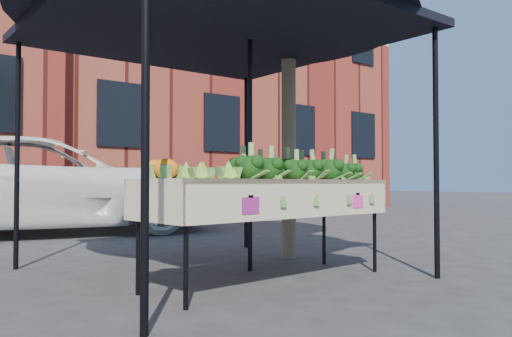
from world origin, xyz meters
The scene contains 9 objects.
ground centered at (0.00, 0.00, 0.00)m, with size 90.00×90.00×0.00m, color #272729.
table centered at (0.23, -0.01, 0.45)m, with size 2.46×1.00×0.90m.
canopy centered at (0.09, 0.64, 1.37)m, with size 3.16×3.16×2.74m, color black, non-canonical shape.
broccoli_heap centered at (0.59, 0.02, 1.03)m, with size 1.54×0.57×0.26m, color black.
romanesco_cluster centered at (-0.43, 0.03, 1.00)m, with size 0.43×0.57×0.20m, color #82BC3A.
cauliflower_pair centered at (-0.80, 0.06, 0.99)m, with size 0.23×0.43×0.18m, color orange.
vehicle centered at (-0.05, 5.76, 2.96)m, with size 2.73×1.64×5.91m, color white.
street_tree centered at (1.31, 0.96, 2.39)m, with size 2.43×2.43×4.79m, color #1E4C14, non-canonical shape.
building_right centered at (7.00, 12.50, 4.25)m, with size 12.00×8.00×8.50m, color maroon.
Camera 1 is at (-2.68, -3.53, 0.87)m, focal length 36.41 mm.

